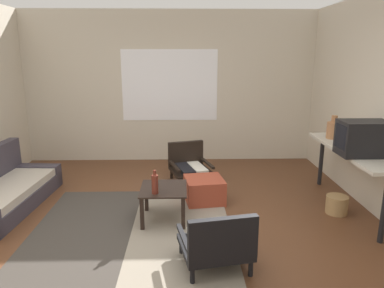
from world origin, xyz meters
name	(u,v)px	position (x,y,z in m)	size (l,w,h in m)	color
ground_plane	(162,238)	(0.00, 0.00, 0.00)	(7.80, 7.80, 0.00)	#56331E
far_wall_with_window	(170,87)	(0.00, 3.06, 1.35)	(5.60, 0.13, 2.70)	beige
area_rug	(132,228)	(-0.35, 0.21, 0.01)	(2.24, 2.28, 0.01)	#38332D
couch	(0,193)	(-2.12, 0.82, 0.22)	(0.87, 1.88, 0.73)	#38333D
coffee_table	(164,194)	(0.00, 0.44, 0.33)	(0.54, 0.59, 0.41)	black
armchair_by_window	(189,164)	(0.33, 1.84, 0.26)	(0.72, 0.74, 0.59)	black
armchair_striped_foreground	(217,243)	(0.54, -0.61, 0.27)	(0.72, 0.69, 0.60)	black
ottoman_orange	(204,190)	(0.51, 0.99, 0.16)	(0.50, 0.50, 0.33)	#993D28
console_shelf	(350,155)	(2.32, 0.72, 0.72)	(0.40, 1.88, 0.80)	beige
crt_television	(364,138)	(2.32, 0.42, 1.00)	(0.56, 0.37, 0.40)	black
clay_vase	(333,130)	(2.32, 1.27, 0.93)	(0.18, 0.18, 0.32)	#A87047
glass_bottle	(155,184)	(-0.09, 0.27, 0.52)	(0.08, 0.08, 0.28)	#5B2319
wicker_basket	(337,205)	(2.16, 0.57, 0.11)	(0.27, 0.27, 0.23)	#9E7A4C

